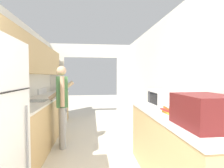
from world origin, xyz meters
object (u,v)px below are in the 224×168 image
(person, at_px, (62,104))
(microwave, at_px, (163,98))
(book_stack, at_px, (175,110))
(range_oven, at_px, (53,110))
(suitcase, at_px, (204,111))

(person, distance_m, microwave, 1.92)
(person, bearing_deg, microwave, -129.05)
(microwave, bearing_deg, book_stack, -99.16)
(range_oven, height_order, microwave, microwave)
(range_oven, height_order, person, person)
(microwave, height_order, book_stack, microwave)
(range_oven, bearing_deg, person, -72.11)
(person, height_order, microwave, person)
(book_stack, bearing_deg, microwave, 80.84)
(person, xyz_separation_m, suitcase, (1.62, -1.99, 0.23))
(suitcase, relative_size, microwave, 1.14)
(range_oven, distance_m, book_stack, 3.63)
(range_oven, distance_m, suitcase, 4.13)
(person, xyz_separation_m, book_stack, (1.63, -1.40, 0.12))
(range_oven, relative_size, microwave, 2.14)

